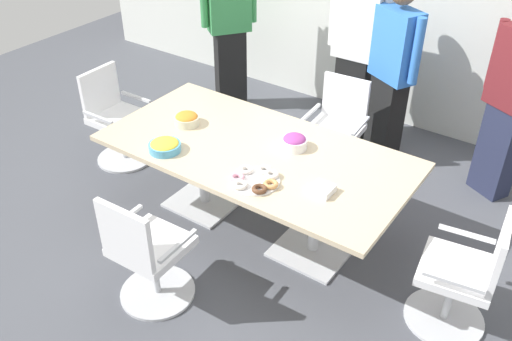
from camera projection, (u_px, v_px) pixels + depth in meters
name	position (u px, v px, depth m)	size (l,w,h in m)	color
ground_plane	(256.00, 225.00, 4.69)	(10.00, 10.00, 0.01)	#4C4F56
conference_table	(256.00, 163.00, 4.34)	(2.40, 1.20, 0.75)	#CCB793
office_chair_0	(116.00, 122.00, 5.33)	(0.55, 0.55, 0.91)	silver
office_chair_1	(147.00, 256.00, 3.78)	(0.56, 0.56, 0.91)	silver
office_chair_2	(463.00, 279.00, 3.60)	(0.61, 0.61, 0.91)	silver
office_chair_3	(336.00, 133.00, 5.14)	(0.58, 0.58, 0.91)	silver
person_standing_0	(229.00, 22.00, 5.92)	(0.44, 0.54, 1.88)	black
person_standing_1	(357.00, 47.00, 5.33)	(0.61, 0.24, 1.88)	black
person_standing_2	(392.00, 71.00, 5.10)	(0.58, 0.40, 1.73)	black
snack_bowl_chips_orange	(187.00, 119.00, 4.56)	(0.21, 0.21, 0.10)	beige
snack_bowl_candy_mix	(294.00, 142.00, 4.25)	(0.20, 0.20, 0.12)	white
snack_bowl_chips_yellow	(165.00, 146.00, 4.23)	(0.25, 0.25, 0.09)	#4C9EC6
donut_platter	(255.00, 179.00, 3.90)	(0.36, 0.36, 0.04)	white
napkin_pile	(322.00, 190.00, 3.79)	(0.15, 0.15, 0.05)	white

